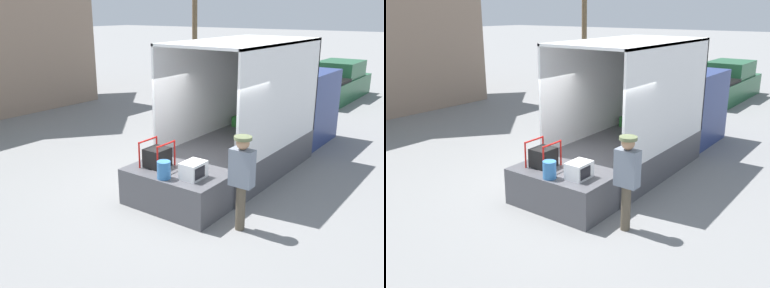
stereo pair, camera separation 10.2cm
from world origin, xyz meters
TOP-DOWN VIEW (x-y plane):
  - ground_plane at (0.00, 0.00)m, footprint 160.00×160.00m
  - box_truck at (3.85, 0.00)m, footprint 6.54×2.21m
  - tailgate_deck at (-0.60, 0.00)m, footprint 1.20×2.10m
  - microwave at (-0.67, -0.51)m, footprint 0.50×0.38m
  - portable_generator at (-0.57, 0.49)m, footprint 0.59×0.53m
  - orange_bucket at (-1.03, -0.05)m, footprint 0.27×0.27m
  - worker_person at (-0.65, -1.57)m, footprint 0.33×0.44m
  - pickup_truck_green at (12.72, 1.11)m, footprint 5.27×1.87m
  - utility_pole at (12.39, 8.85)m, footprint 1.80×0.28m

SIDE VIEW (x-z plane):
  - ground_plane at x=0.00m, z-range 0.00..0.00m
  - tailgate_deck at x=-0.60m, z-range 0.00..0.78m
  - pickup_truck_green at x=12.72m, z-range -0.15..1.52m
  - microwave at x=-0.67m, z-range 0.78..1.12m
  - orange_bucket at x=-1.03m, z-range 0.78..1.14m
  - box_truck at x=3.85m, z-range -0.66..2.60m
  - portable_generator at x=-0.57m, z-range 0.72..1.27m
  - worker_person at x=-0.65m, z-range 0.22..2.04m
  - utility_pole at x=12.39m, z-range 0.15..7.56m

